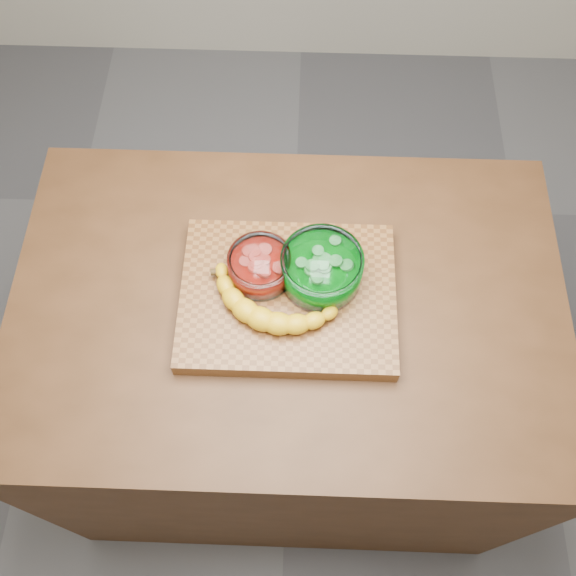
{
  "coord_description": "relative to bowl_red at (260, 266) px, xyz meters",
  "views": [
    {
      "loc": [
        0.02,
        -0.61,
        2.12
      ],
      "look_at": [
        0.0,
        0.0,
        0.96
      ],
      "focal_mm": 40.0,
      "sensor_mm": 36.0,
      "label": 1
    }
  ],
  "objects": [
    {
      "name": "counter",
      "position": [
        0.06,
        -0.04,
        -0.52
      ],
      "size": [
        1.2,
        0.8,
        0.9
      ],
      "primitive_type": "cube",
      "color": "#482A15",
      "rests_on": "ground"
    },
    {
      "name": "bowl_red",
      "position": [
        0.0,
        0.0,
        0.0
      ],
      "size": [
        0.13,
        0.13,
        0.06
      ],
      "color": "white",
      "rests_on": "cutting_board"
    },
    {
      "name": "ground",
      "position": [
        0.06,
        -0.04,
        -0.97
      ],
      "size": [
        3.5,
        3.5,
        0.0
      ],
      "primitive_type": "plane",
      "color": "#5D5D62",
      "rests_on": "ground"
    },
    {
      "name": "bowl_green",
      "position": [
        0.13,
        -0.01,
        0.01
      ],
      "size": [
        0.17,
        0.17,
        0.08
      ],
      "color": "white",
      "rests_on": "cutting_board"
    },
    {
      "name": "banana",
      "position": [
        0.03,
        -0.07,
        -0.01
      ],
      "size": [
        0.29,
        0.19,
        0.04
      ],
      "primitive_type": null,
      "color": "gold",
      "rests_on": "cutting_board"
    },
    {
      "name": "cutting_board",
      "position": [
        0.06,
        -0.04,
        -0.05
      ],
      "size": [
        0.45,
        0.35,
        0.04
      ],
      "primitive_type": "cube",
      "color": "brown",
      "rests_on": "counter"
    }
  ]
}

